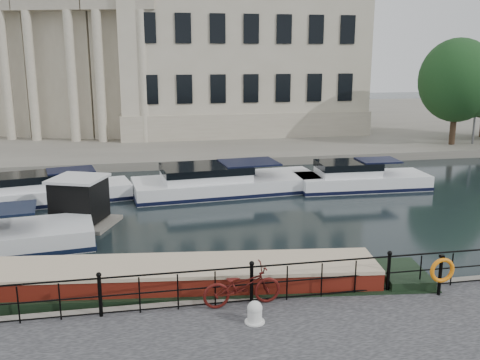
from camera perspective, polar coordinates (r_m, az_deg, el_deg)
name	(u,v)px	position (r m, az deg, el deg)	size (l,w,h in m)	color
ground_plane	(236,287)	(17.25, -0.38, -11.35)	(160.00, 160.00, 0.00)	black
far_bank	(166,124)	(54.93, -7.90, 5.96)	(120.00, 42.00, 0.55)	#6B665B
railing	(252,281)	(14.75, 1.25, -10.69)	(24.14, 0.14, 1.22)	black
civic_building	(155,55)	(50.15, -9.04, 12.99)	(53.55, 31.84, 16.85)	#ADA38C
bicycle	(242,286)	(14.65, 0.21, -11.21)	(0.75, 2.15, 1.13)	#470F0C
mooring_bollard	(255,312)	(13.93, 1.59, -13.94)	(0.52, 0.52, 0.58)	silver
life_ring_post	(442,271)	(16.13, 20.74, -9.05)	(0.73, 0.20, 1.20)	black
narrowboat	(156,291)	(16.31, -8.99, -11.63)	(16.54, 4.17, 1.60)	black
harbour_hut	(80,203)	(23.89, -16.73, -2.41)	(3.53, 3.26, 2.18)	#6B665B
cabin_cruisers	(167,199)	(26.08, -7.84, -1.99)	(26.44, 11.09, 1.99)	silver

